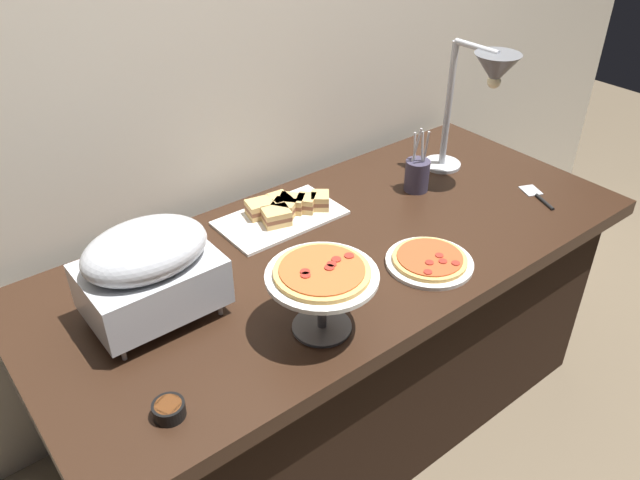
{
  "coord_description": "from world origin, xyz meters",
  "views": [
    {
      "loc": [
        -1.03,
        -1.19,
        1.83
      ],
      "look_at": [
        -0.08,
        0.0,
        0.81
      ],
      "focal_mm": 35.3,
      "sensor_mm": 36.0,
      "label": 1
    }
  ],
  "objects_px": {
    "heat_lamp": "(486,81)",
    "utensil_holder": "(417,174)",
    "chafing_dish": "(149,268)",
    "serving_spatula": "(537,196)",
    "sauce_cup_near": "(169,409)",
    "pizza_plate_front": "(430,261)",
    "pizza_plate_center": "(322,280)",
    "sandwich_platter": "(284,211)"
  },
  "relations": [
    {
      "from": "heat_lamp",
      "to": "sauce_cup_near",
      "type": "bearing_deg",
      "value": -167.36
    },
    {
      "from": "chafing_dish",
      "to": "utensil_holder",
      "type": "height_order",
      "value": "chafing_dish"
    },
    {
      "from": "heat_lamp",
      "to": "chafing_dish",
      "type": "bearing_deg",
      "value": 179.2
    },
    {
      "from": "heat_lamp",
      "to": "utensil_holder",
      "type": "relative_size",
      "value": 2.05
    },
    {
      "from": "chafing_dish",
      "to": "serving_spatula",
      "type": "relative_size",
      "value": 1.95
    },
    {
      "from": "heat_lamp",
      "to": "sauce_cup_near",
      "type": "height_order",
      "value": "heat_lamp"
    },
    {
      "from": "pizza_plate_center",
      "to": "sandwich_platter",
      "type": "distance_m",
      "value": 0.56
    },
    {
      "from": "pizza_plate_front",
      "to": "sandwich_platter",
      "type": "xyz_separation_m",
      "value": [
        -0.18,
        0.47,
        0.01
      ]
    },
    {
      "from": "utensil_holder",
      "to": "heat_lamp",
      "type": "bearing_deg",
      "value": -19.69
    },
    {
      "from": "sauce_cup_near",
      "to": "utensil_holder",
      "type": "distance_m",
      "value": 1.2
    },
    {
      "from": "heat_lamp",
      "to": "utensil_holder",
      "type": "xyz_separation_m",
      "value": [
        -0.21,
        0.07,
        -0.3
      ]
    },
    {
      "from": "pizza_plate_center",
      "to": "serving_spatula",
      "type": "xyz_separation_m",
      "value": [
        0.99,
        0.06,
        -0.15
      ]
    },
    {
      "from": "pizza_plate_center",
      "to": "sauce_cup_near",
      "type": "xyz_separation_m",
      "value": [
        -0.43,
        -0.02,
        -0.13
      ]
    },
    {
      "from": "pizza_plate_front",
      "to": "pizza_plate_center",
      "type": "distance_m",
      "value": 0.44
    },
    {
      "from": "sandwich_platter",
      "to": "utensil_holder",
      "type": "distance_m",
      "value": 0.49
    },
    {
      "from": "chafing_dish",
      "to": "pizza_plate_front",
      "type": "xyz_separation_m",
      "value": [
        0.72,
        -0.28,
        -0.14
      ]
    },
    {
      "from": "chafing_dish",
      "to": "utensil_holder",
      "type": "xyz_separation_m",
      "value": [
        1.01,
        0.06,
        -0.09
      ]
    },
    {
      "from": "utensil_holder",
      "to": "chafing_dish",
      "type": "bearing_deg",
      "value": -176.78
    },
    {
      "from": "heat_lamp",
      "to": "pizza_plate_center",
      "type": "xyz_separation_m",
      "value": [
        -0.91,
        -0.28,
        -0.21
      ]
    },
    {
      "from": "chafing_dish",
      "to": "utensil_holder",
      "type": "bearing_deg",
      "value": 3.22
    },
    {
      "from": "heat_lamp",
      "to": "sauce_cup_near",
      "type": "xyz_separation_m",
      "value": [
        -1.34,
        -0.3,
        -0.34
      ]
    },
    {
      "from": "sauce_cup_near",
      "to": "sandwich_platter",
      "type": "bearing_deg",
      "value": 37.22
    },
    {
      "from": "sauce_cup_near",
      "to": "serving_spatula",
      "type": "xyz_separation_m",
      "value": [
        1.42,
        0.08,
        -0.02
      ]
    },
    {
      "from": "chafing_dish",
      "to": "sauce_cup_near",
      "type": "xyz_separation_m",
      "value": [
        -0.13,
        -0.32,
        -0.13
      ]
    },
    {
      "from": "pizza_plate_front",
      "to": "sandwich_platter",
      "type": "bearing_deg",
      "value": 110.65
    },
    {
      "from": "pizza_plate_front",
      "to": "utensil_holder",
      "type": "bearing_deg",
      "value": 49.51
    },
    {
      "from": "pizza_plate_center",
      "to": "utensil_holder",
      "type": "height_order",
      "value": "utensil_holder"
    },
    {
      "from": "pizza_plate_center",
      "to": "chafing_dish",
      "type": "bearing_deg",
      "value": 135.49
    },
    {
      "from": "heat_lamp",
      "to": "pizza_plate_center",
      "type": "height_order",
      "value": "heat_lamp"
    },
    {
      "from": "heat_lamp",
      "to": "serving_spatula",
      "type": "relative_size",
      "value": 2.77
    },
    {
      "from": "chafing_dish",
      "to": "heat_lamp",
      "type": "distance_m",
      "value": 1.23
    },
    {
      "from": "pizza_plate_front",
      "to": "sandwich_platter",
      "type": "distance_m",
      "value": 0.5
    },
    {
      "from": "heat_lamp",
      "to": "sandwich_platter",
      "type": "bearing_deg",
      "value": 162.76
    },
    {
      "from": "chafing_dish",
      "to": "sauce_cup_near",
      "type": "distance_m",
      "value": 0.37
    },
    {
      "from": "heat_lamp",
      "to": "utensil_holder",
      "type": "distance_m",
      "value": 0.37
    },
    {
      "from": "pizza_plate_center",
      "to": "pizza_plate_front",
      "type": "bearing_deg",
      "value": 2.87
    },
    {
      "from": "pizza_plate_front",
      "to": "pizza_plate_center",
      "type": "relative_size",
      "value": 0.92
    },
    {
      "from": "sandwich_platter",
      "to": "serving_spatula",
      "type": "height_order",
      "value": "sandwich_platter"
    },
    {
      "from": "chafing_dish",
      "to": "serving_spatula",
      "type": "height_order",
      "value": "chafing_dish"
    },
    {
      "from": "serving_spatula",
      "to": "pizza_plate_center",
      "type": "bearing_deg",
      "value": -176.3
    },
    {
      "from": "sauce_cup_near",
      "to": "utensil_holder",
      "type": "xyz_separation_m",
      "value": [
        1.13,
        0.37,
        0.04
      ]
    },
    {
      "from": "pizza_plate_center",
      "to": "utensil_holder",
      "type": "bearing_deg",
      "value": 27.01
    }
  ]
}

